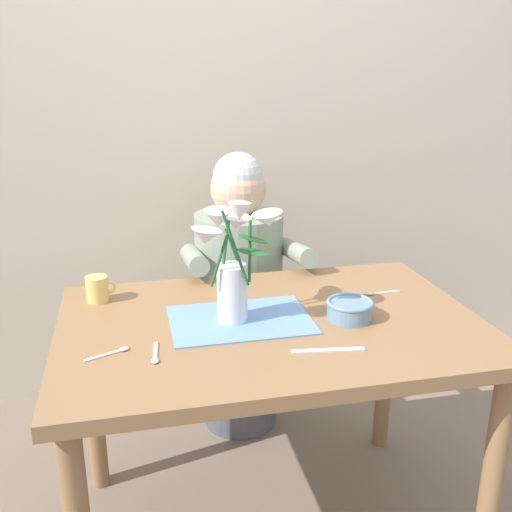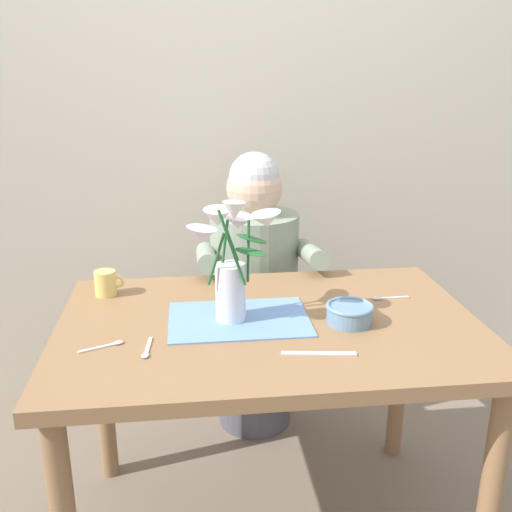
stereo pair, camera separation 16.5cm
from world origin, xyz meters
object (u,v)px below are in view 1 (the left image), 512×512
(seated_person, at_px, (240,297))
(tea_cup, at_px, (98,289))
(ceramic_bowl, at_px, (350,309))
(dinner_knife, at_px, (328,350))
(flower_vase, at_px, (233,257))

(seated_person, xyz_separation_m, tea_cup, (-0.52, -0.36, 0.22))
(ceramic_bowl, height_order, tea_cup, tea_cup)
(dinner_knife, xyz_separation_m, tea_cup, (-0.58, 0.47, 0.04))
(seated_person, distance_m, ceramic_bowl, 0.72)
(seated_person, xyz_separation_m, dinner_knife, (0.07, -0.83, 0.18))
(flower_vase, xyz_separation_m, dinner_knife, (0.20, -0.23, -0.19))
(flower_vase, height_order, dinner_knife, flower_vase)
(tea_cup, bearing_deg, seated_person, 34.94)
(ceramic_bowl, bearing_deg, dinner_knife, -125.57)
(dinner_knife, bearing_deg, tea_cup, 148.52)
(seated_person, relative_size, ceramic_bowl, 8.35)
(ceramic_bowl, height_order, dinner_knife, ceramic_bowl)
(flower_vase, relative_size, ceramic_bowl, 2.70)
(ceramic_bowl, bearing_deg, seated_person, 106.52)
(dinner_knife, relative_size, tea_cup, 2.04)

